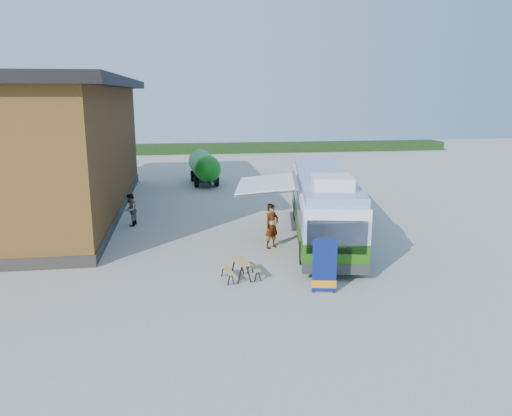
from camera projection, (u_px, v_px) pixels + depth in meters
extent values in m
plane|color=#BCB7AD|center=(259.00, 259.00, 20.52)|extent=(100.00, 100.00, 0.00)
cube|color=brown|center=(47.00, 151.00, 27.88)|extent=(8.00, 20.00, 7.00)
cube|color=black|center=(40.00, 82.00, 27.04)|extent=(9.60, 21.20, 0.50)
cube|color=#332D28|center=(52.00, 208.00, 28.62)|extent=(8.10, 20.10, 0.50)
cube|color=#264419|center=(277.00, 147.00, 58.17)|extent=(40.00, 3.00, 1.00)
cube|color=#2E7513|center=(322.00, 220.00, 23.47)|extent=(4.49, 11.75, 1.05)
cube|color=#8EA1DE|center=(323.00, 200.00, 23.25)|extent=(4.49, 11.75, 0.86)
cube|color=black|center=(297.00, 197.00, 23.76)|extent=(1.81, 9.43, 0.67)
cube|color=black|center=(347.00, 198.00, 23.67)|extent=(1.81, 9.43, 0.67)
cube|color=white|center=(323.00, 186.00, 23.11)|extent=(4.49, 11.75, 0.43)
cube|color=#8EA1DE|center=(323.00, 177.00, 23.01)|extent=(4.31, 11.54, 0.38)
cube|color=white|center=(332.00, 182.00, 19.37)|extent=(1.83, 1.98, 0.48)
cube|color=black|center=(337.00, 237.00, 17.71)|extent=(2.13, 0.46, 1.25)
cube|color=#2D2D2D|center=(336.00, 269.00, 18.03)|extent=(2.44, 0.65, 0.38)
cube|color=#2D2D2D|center=(313.00, 202.00, 29.08)|extent=(2.44, 0.65, 0.38)
cylinder|color=black|center=(303.00, 253.00, 19.86)|extent=(0.46, 1.00, 0.96)
cylinder|color=black|center=(358.00, 253.00, 19.78)|extent=(0.46, 1.00, 0.96)
cylinder|color=black|center=(296.00, 211.00, 26.86)|extent=(0.46, 1.00, 0.96)
cylinder|color=black|center=(336.00, 211.00, 26.78)|extent=(0.46, 1.00, 0.96)
cube|color=white|center=(266.00, 187.00, 22.37)|extent=(3.25, 4.48, 0.32)
cube|color=#A5A8AD|center=(295.00, 184.00, 22.27)|extent=(0.96, 4.33, 0.15)
cylinder|color=#A5A8AD|center=(265.00, 197.00, 20.69)|extent=(2.60, 0.54, 0.33)
cylinder|color=#A5A8AD|center=(267.00, 183.00, 24.08)|extent=(2.60, 0.54, 0.33)
cube|color=navy|center=(325.00, 266.00, 16.88)|extent=(0.82, 0.18, 1.95)
cube|color=orange|center=(324.00, 284.00, 17.03)|extent=(0.84, 0.19, 0.27)
cube|color=#A5A8AD|center=(324.00, 292.00, 17.09)|extent=(0.61, 0.29, 0.06)
cylinder|color=#A5A8AD|center=(324.00, 266.00, 16.90)|extent=(0.03, 0.03, 1.95)
cube|color=tan|center=(241.00, 261.00, 18.21)|extent=(0.64, 1.16, 0.04)
cube|color=tan|center=(227.00, 270.00, 18.12)|extent=(0.41, 1.12, 0.03)
cube|color=tan|center=(254.00, 267.00, 18.42)|extent=(0.41, 1.12, 0.03)
cube|color=black|center=(240.00, 275.00, 17.82)|extent=(0.05, 0.05, 0.68)
cube|color=black|center=(249.00, 274.00, 17.92)|extent=(0.05, 0.05, 0.68)
cube|color=black|center=(233.00, 267.00, 18.66)|extent=(0.05, 0.05, 0.68)
cube|color=black|center=(242.00, 266.00, 18.76)|extent=(0.05, 0.05, 0.68)
imported|color=#999999|center=(272.00, 226.00, 21.85)|extent=(0.87, 0.79, 1.99)
imported|color=#999999|center=(131.00, 210.00, 25.54)|extent=(0.76, 0.91, 1.67)
cylinder|color=#167C18|center=(204.00, 165.00, 37.35)|extent=(2.24, 4.36, 1.90)
sphere|color=#167C18|center=(208.00, 169.00, 35.35)|extent=(1.90, 1.90, 1.90)
sphere|color=#167C18|center=(201.00, 161.00, 39.35)|extent=(1.90, 1.90, 1.90)
cube|color=black|center=(204.00, 176.00, 37.54)|extent=(1.62, 4.52, 0.21)
cube|color=black|center=(209.00, 183.00, 34.95)|extent=(0.23, 1.27, 0.11)
cylinder|color=black|center=(196.00, 181.00, 36.21)|extent=(0.33, 0.86, 0.84)
cylinder|color=black|center=(216.00, 181.00, 36.54)|extent=(0.33, 0.86, 0.84)
cylinder|color=black|center=(193.00, 176.00, 38.62)|extent=(0.33, 0.86, 0.84)
cylinder|color=black|center=(212.00, 175.00, 38.94)|extent=(0.33, 0.86, 0.84)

